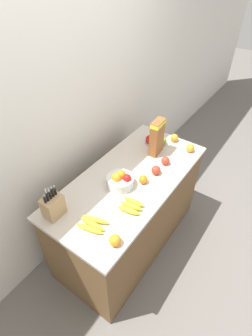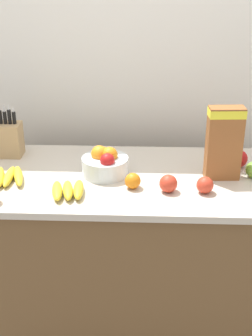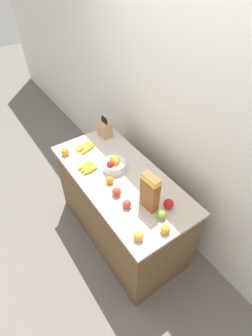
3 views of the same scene
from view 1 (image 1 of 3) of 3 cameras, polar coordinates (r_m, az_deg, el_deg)
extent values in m
plane|color=slate|center=(2.81, 0.59, -15.22)|extent=(14.00, 14.00, 0.00)
cube|color=silver|center=(2.19, -11.70, 12.06)|extent=(9.00, 0.06, 2.60)
cube|color=brown|center=(2.47, 0.66, -9.81)|extent=(1.47, 0.68, 0.84)
cube|color=beige|center=(2.15, 0.75, -2.47)|extent=(1.50, 0.71, 0.03)
cube|color=tan|center=(1.89, -15.56, -8.07)|extent=(0.14, 0.11, 0.17)
cylinder|color=black|center=(1.79, -17.23, -6.61)|extent=(0.02, 0.02, 0.05)
cube|color=silver|center=(1.76, -17.47, -5.78)|extent=(0.01, 0.00, 0.02)
cylinder|color=black|center=(1.79, -16.74, -6.04)|extent=(0.02, 0.02, 0.07)
cube|color=silver|center=(1.76, -17.09, -4.81)|extent=(0.01, 0.00, 0.04)
cylinder|color=black|center=(1.80, -16.20, -5.70)|extent=(0.02, 0.02, 0.06)
cube|color=silver|center=(1.77, -16.48, -4.65)|extent=(0.01, 0.00, 0.03)
cylinder|color=black|center=(1.81, -15.71, -5.18)|extent=(0.02, 0.02, 0.07)
cube|color=silver|center=(1.78, -15.98, -4.13)|extent=(0.01, 0.00, 0.02)
cylinder|color=black|center=(1.82, -15.17, -4.90)|extent=(0.02, 0.02, 0.06)
cube|color=silver|center=(1.79, -15.40, -3.96)|extent=(0.01, 0.00, 0.03)
cube|color=brown|center=(2.31, 6.76, 6.58)|extent=(0.16, 0.08, 0.33)
cube|color=yellow|center=(2.23, 7.04, 9.55)|extent=(0.16, 0.08, 0.04)
cylinder|color=silver|center=(2.05, -1.29, -2.94)|extent=(0.21, 0.21, 0.08)
sphere|color=orange|center=(2.02, -1.02, -1.47)|extent=(0.07, 0.07, 0.07)
sphere|color=orange|center=(2.02, -2.01, -1.70)|extent=(0.06, 0.06, 0.06)
sphere|color=orange|center=(2.00, -2.07, -2.08)|extent=(0.08, 0.08, 0.08)
sphere|color=red|center=(2.00, 0.22, -2.23)|extent=(0.07, 0.07, 0.07)
ellipsoid|color=yellow|center=(1.93, 1.75, -7.36)|extent=(0.06, 0.17, 0.04)
ellipsoid|color=yellow|center=(1.90, 1.18, -8.26)|extent=(0.07, 0.17, 0.04)
ellipsoid|color=yellow|center=(1.88, 0.58, -9.19)|extent=(0.07, 0.17, 0.04)
ellipsoid|color=yellow|center=(1.84, -6.64, -11.13)|extent=(0.09, 0.20, 0.04)
ellipsoid|color=yellow|center=(1.82, -7.29, -12.03)|extent=(0.05, 0.20, 0.04)
ellipsoid|color=yellow|center=(1.80, -7.96, -12.95)|extent=(0.08, 0.20, 0.04)
sphere|color=red|center=(2.50, 5.23, 6.23)|extent=(0.08, 0.08, 0.08)
sphere|color=red|center=(2.27, 8.58, 1.57)|extent=(0.07, 0.07, 0.07)
sphere|color=#6B9E33|center=(2.50, 8.01, 5.77)|extent=(0.07, 0.07, 0.07)
sphere|color=red|center=(2.16, 6.56, -0.46)|extent=(0.08, 0.08, 0.08)
sphere|color=orange|center=(1.71, -2.42, -15.46)|extent=(0.08, 0.08, 0.08)
sphere|color=orange|center=(2.56, 10.47, 6.48)|extent=(0.07, 0.07, 0.07)
sphere|color=orange|center=(2.46, 13.80, 4.23)|extent=(0.08, 0.08, 0.08)
sphere|color=orange|center=(2.08, 3.78, -2.52)|extent=(0.07, 0.07, 0.07)
camera|label=2|loc=(1.78, 65.98, -2.54)|focal=50.00mm
camera|label=3|loc=(2.70, 46.46, 35.86)|focal=28.00mm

